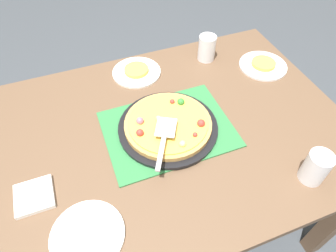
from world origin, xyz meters
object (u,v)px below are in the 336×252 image
Objects in this scene: plate_far_right at (137,72)px; napkin_stack at (34,196)px; pizza_pan at (168,127)px; served_slice_left at (264,63)px; pizza at (168,124)px; cup_near at (207,48)px; cup_far at (316,167)px; plate_near_left at (263,66)px; served_slice_right at (136,70)px; pizza_server at (164,138)px; plate_side at (88,235)px.

napkin_stack reaches higher than plate_far_right.
pizza_pan is at bearing 92.07° from plate_far_right.
pizza_pan is 0.59m from served_slice_left.
pizza is 2.75× the size of cup_near.
plate_far_right is 0.83m from cup_far.
pizza is 2.75× the size of napkin_stack.
served_slice_right is at bearing -16.21° from plate_near_left.
napkin_stack is (0.87, -0.25, -0.05)m from cup_far.
pizza reaches higher than pizza_pan.
served_slice_right is at bearing -16.21° from served_slice_left.
served_slice_left is (-0.55, -0.20, 0.01)m from pizza_pan.
served_slice_right is 0.92× the size of cup_near.
plate_far_right is 1.83× the size of napkin_stack.
pizza is at bearing 92.07° from plate_far_right.
served_slice_left is at bearing -163.24° from napkin_stack.
cup_far reaches higher than pizza_server.
pizza_server is (0.05, 0.08, 0.04)m from pizza.
cup_near is (-0.33, -0.36, 0.05)m from pizza_pan.
served_slice_left reaches higher than plate_side.
pizza_server is at bearing 85.70° from served_slice_right.
served_slice_right is 0.35m from cup_near.
cup_far is at bearing 145.93° from pizza_server.
plate_far_right and plate_side have the same top height.
pizza reaches higher than plate_side.
cup_far reaches higher than plate_side.
plate_near_left is 0.28m from cup_near.
cup_near and cup_far have the same top height.
pizza_pan is at bearing 20.13° from served_slice_left.
served_slice_right is (0.57, -0.17, 0.00)m from served_slice_left.
served_slice_right is (0.01, -0.37, -0.02)m from pizza.
cup_near reaches higher than pizza_pan.
served_slice_right is at bearing -135.34° from napkin_stack.
cup_far is at bearing 93.20° from cup_near.
plate_far_right is 1.00× the size of plate_side.
pizza_server is (-0.32, -0.21, 0.07)m from plate_side.
pizza is 0.59m from served_slice_left.
served_slice_left reaches higher than plate_far_right.
served_slice_left and served_slice_right have the same top height.
plate_near_left is 2.00× the size of served_slice_right.
served_slice_right reaches higher than plate_near_left.
pizza_server is (0.03, 0.45, 0.05)m from served_slice_right.
plate_far_right is at bearing -62.45° from cup_far.
served_slice_right is at bearing 180.00° from plate_far_right.
pizza_pan reaches higher than plate_side.
plate_far_right is 0.59m from served_slice_left.
napkin_stack is (0.14, -0.18, 0.00)m from plate_side.
served_slice_left is 0.67m from pizza_server.
pizza is at bearing 47.09° from cup_near.
cup_near is 0.58m from pizza_server.
cup_near is 0.72m from cup_far.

